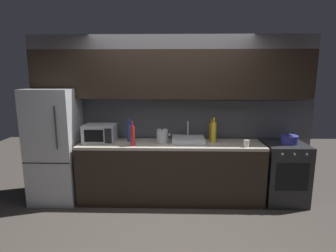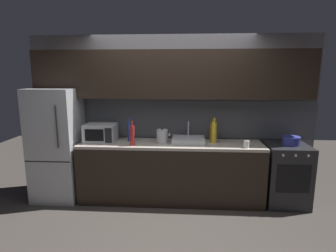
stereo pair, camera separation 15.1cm
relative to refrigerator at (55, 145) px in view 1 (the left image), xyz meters
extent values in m
plane|color=#3D3833|center=(1.74, -0.90, -0.85)|extent=(10.00, 10.00, 0.00)
cube|color=slate|center=(1.74, 0.40, 0.40)|extent=(4.46, 0.10, 2.50)
cube|color=#4C4F54|center=(1.74, 0.35, 0.35)|extent=(4.46, 0.01, 0.60)
cube|color=black|center=(1.74, 0.18, 1.05)|extent=(4.10, 0.34, 0.70)
cube|color=black|center=(1.74, 0.00, -0.42)|extent=(2.72, 0.60, 0.86)
cube|color=#B2A899|center=(1.74, 0.00, 0.03)|extent=(2.72, 0.60, 0.04)
cube|color=#B7BABF|center=(0.00, 0.00, 0.00)|extent=(0.68, 0.66, 1.70)
cube|color=black|center=(0.00, -0.33, -0.17)|extent=(0.67, 0.00, 0.01)
cylinder|color=#333333|center=(0.19, -0.35, 0.34)|extent=(0.02, 0.02, 0.60)
cube|color=#232326|center=(3.44, 0.00, -0.40)|extent=(0.60, 0.60, 0.90)
cube|color=black|center=(3.44, -0.30, -0.36)|extent=(0.45, 0.01, 0.40)
cylinder|color=#B2B2B7|center=(3.27, -0.31, -0.02)|extent=(0.03, 0.02, 0.03)
cylinder|color=#B2B2B7|center=(3.44, -0.31, -0.02)|extent=(0.03, 0.02, 0.03)
cylinder|color=#B2B2B7|center=(3.60, -0.31, -0.02)|extent=(0.03, 0.02, 0.03)
cube|color=#A8AAAF|center=(0.68, 0.02, 0.18)|extent=(0.46, 0.34, 0.27)
cube|color=black|center=(0.64, -0.15, 0.18)|extent=(0.28, 0.01, 0.18)
cube|color=black|center=(0.85, -0.15, 0.18)|extent=(0.10, 0.01, 0.22)
cube|color=#ADAFB5|center=(2.00, 0.03, 0.09)|extent=(0.48, 0.38, 0.08)
cylinder|color=silver|center=(2.00, 0.16, 0.24)|extent=(0.02, 0.02, 0.22)
cylinder|color=#B7BABF|center=(1.62, -0.02, 0.15)|extent=(0.16, 0.16, 0.20)
sphere|color=black|center=(1.62, -0.02, 0.27)|extent=(0.02, 0.02, 0.02)
cone|color=#B7BABF|center=(1.72, -0.02, 0.19)|extent=(0.03, 0.03, 0.05)
cylinder|color=#234299|center=(1.11, 0.07, 0.19)|extent=(0.07, 0.07, 0.29)
cylinder|color=#234299|center=(1.11, 0.07, 0.37)|extent=(0.03, 0.03, 0.07)
cylinder|color=#B27019|center=(2.37, 0.20, 0.18)|extent=(0.07, 0.07, 0.26)
cylinder|color=#B27019|center=(2.37, 0.20, 0.35)|extent=(0.03, 0.03, 0.07)
cylinder|color=#A82323|center=(1.20, -0.18, 0.19)|extent=(0.07, 0.07, 0.28)
cylinder|color=#A82323|center=(1.20, -0.18, 0.37)|extent=(0.03, 0.03, 0.07)
cylinder|color=gold|center=(2.38, 0.05, 0.20)|extent=(0.08, 0.08, 0.31)
cylinder|color=gold|center=(2.38, 0.05, 0.39)|extent=(0.03, 0.03, 0.07)
cylinder|color=silver|center=(2.81, -0.19, 0.10)|extent=(0.08, 0.08, 0.10)
cylinder|color=#333899|center=(3.48, 0.00, 0.10)|extent=(0.24, 0.24, 0.10)
cylinder|color=#333899|center=(3.48, 0.00, 0.16)|extent=(0.24, 0.24, 0.02)
camera|label=1|loc=(1.80, -3.89, 1.05)|focal=28.82mm
camera|label=2|loc=(1.95, -3.88, 1.05)|focal=28.82mm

